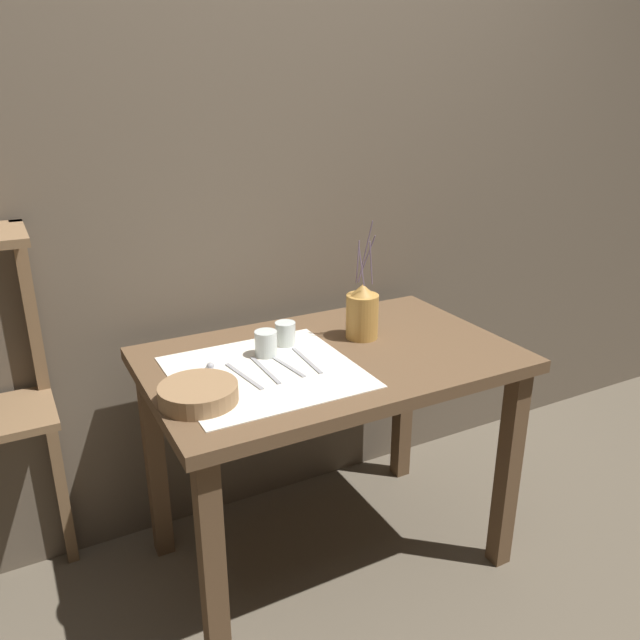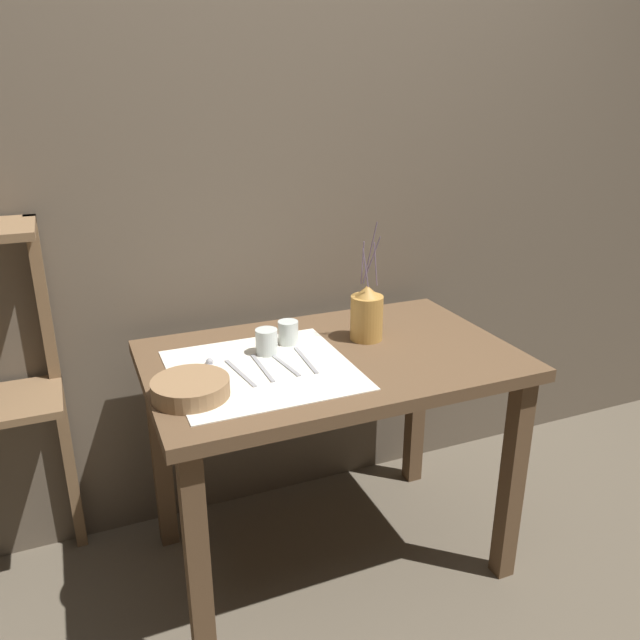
{
  "view_description": "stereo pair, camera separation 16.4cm",
  "coord_description": "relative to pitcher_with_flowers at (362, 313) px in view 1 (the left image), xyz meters",
  "views": [
    {
      "loc": [
        -0.87,
        -1.56,
        1.56
      ],
      "look_at": [
        -0.04,
        0.0,
        0.9
      ],
      "focal_mm": 35.0,
      "sensor_mm": 36.0,
      "label": 1
    },
    {
      "loc": [
        -0.72,
        -1.63,
        1.56
      ],
      "look_at": [
        -0.04,
        0.0,
        0.9
      ],
      "focal_mm": 35.0,
      "sensor_mm": 36.0,
      "label": 2
    }
  ],
  "objects": [
    {
      "name": "ground_plane",
      "position": [
        -0.16,
        -0.07,
        -0.86
      ],
      "size": [
        12.0,
        12.0,
        0.0
      ],
      "primitive_type": "plane",
      "color": "brown"
    },
    {
      "name": "pitcher_with_flowers",
      "position": [
        0.0,
        0.0,
        0.0
      ],
      "size": [
        0.11,
        0.11,
        0.4
      ],
      "color": "#B7843D",
      "rests_on": "wooden_table"
    },
    {
      "name": "wooden_table",
      "position": [
        -0.16,
        -0.07,
        -0.2
      ],
      "size": [
        1.14,
        0.72,
        0.78
      ],
      "color": "brown",
      "rests_on": "ground_plane"
    },
    {
      "name": "fork_outer",
      "position": [
        -0.25,
        -0.09,
        -0.08
      ],
      "size": [
        0.02,
        0.21,
        0.0
      ],
      "color": "#939399",
      "rests_on": "wooden_table"
    },
    {
      "name": "fork_inner",
      "position": [
        -0.46,
        -0.11,
        -0.08
      ],
      "size": [
        0.04,
        0.2,
        0.0
      ],
      "color": "#939399",
      "rests_on": "wooden_table"
    },
    {
      "name": "knife_center",
      "position": [
        -0.39,
        -0.1,
        -0.08
      ],
      "size": [
        0.01,
        0.21,
        0.0
      ],
      "color": "#939399",
      "rests_on": "wooden_table"
    },
    {
      "name": "spoon_outer",
      "position": [
        -0.53,
        -0.04,
        -0.08
      ],
      "size": [
        0.04,
        0.22,
        0.02
      ],
      "color": "#939399",
      "rests_on": "wooden_table"
    },
    {
      "name": "stone_wall_back",
      "position": [
        -0.16,
        0.4,
        0.34
      ],
      "size": [
        7.0,
        0.06,
        2.4
      ],
      "color": "brown",
      "rests_on": "ground_plane"
    },
    {
      "name": "wooden_bowl",
      "position": [
        -0.62,
        -0.19,
        -0.06
      ],
      "size": [
        0.21,
        0.21,
        0.05
      ],
      "color": "#8E6B47",
      "rests_on": "wooden_table"
    },
    {
      "name": "linen_cloth",
      "position": [
        -0.39,
        -0.1,
        -0.09
      ],
      "size": [
        0.52,
        0.5,
        0.0
      ],
      "color": "silver",
      "rests_on": "wooden_table"
    },
    {
      "name": "glass_tumbler_near",
      "position": [
        -0.34,
        0.0,
        -0.04
      ],
      "size": [
        0.07,
        0.07,
        0.08
      ],
      "color": "silver",
      "rests_on": "wooden_table"
    },
    {
      "name": "glass_tumbler_far",
      "position": [
        -0.25,
        0.06,
        -0.05
      ],
      "size": [
        0.07,
        0.07,
        0.08
      ],
      "color": "silver",
      "rests_on": "wooden_table"
    },
    {
      "name": "spoon_inner",
      "position": [
        -0.33,
        -0.03,
        -0.08
      ],
      "size": [
        0.05,
        0.22,
        0.02
      ],
      "color": "#939399",
      "rests_on": "wooden_table"
    }
  ]
}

